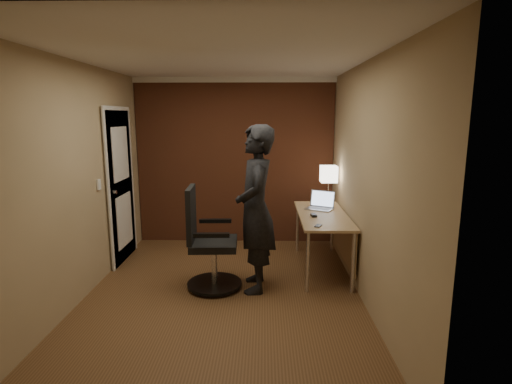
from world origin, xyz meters
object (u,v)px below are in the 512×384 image
(desk_lamp, at_px, (329,175))
(mouse, at_px, (314,215))
(laptop, at_px, (321,204))
(person, at_px, (256,209))
(phone, at_px, (318,226))
(office_chair, at_px, (207,245))
(desk, at_px, (328,224))

(desk_lamp, relative_size, mouse, 5.35)
(laptop, relative_size, mouse, 4.12)
(mouse, bearing_deg, laptop, 63.17)
(mouse, bearing_deg, desk_lamp, 59.87)
(person, bearing_deg, phone, 88.74)
(laptop, relative_size, office_chair, 0.36)
(laptop, bearing_deg, desk, -78.90)
(desk_lamp, height_order, person, person)
(laptop, distance_m, office_chair, 1.67)
(desk_lamp, bearing_deg, desk, -97.96)
(person, bearing_deg, desk, 120.54)
(desk_lamp, bearing_deg, phone, -103.98)
(laptop, distance_m, person, 1.23)
(desk, height_order, office_chair, office_chair)
(mouse, xyz_separation_m, phone, (-0.00, -0.43, -0.01))
(desk_lamp, height_order, phone, desk_lamp)
(person, bearing_deg, desk_lamp, 136.87)
(laptop, relative_size, person, 0.22)
(laptop, bearing_deg, mouse, -108.26)
(desk, distance_m, mouse, 0.29)
(phone, bearing_deg, mouse, 114.34)
(desk_lamp, distance_m, person, 1.53)
(mouse, bearing_deg, person, -156.17)
(desk_lamp, height_order, office_chair, desk_lamp)
(mouse, height_order, person, person)
(desk, height_order, laptop, laptop)
(mouse, xyz_separation_m, office_chair, (-1.24, -0.45, -0.24))
(office_chair, bearing_deg, mouse, 19.80)
(desk_lamp, distance_m, laptop, 0.46)
(desk_lamp, xyz_separation_m, phone, (-0.28, -1.13, -0.41))
(mouse, distance_m, office_chair, 1.34)
(laptop, bearing_deg, office_chair, -147.48)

